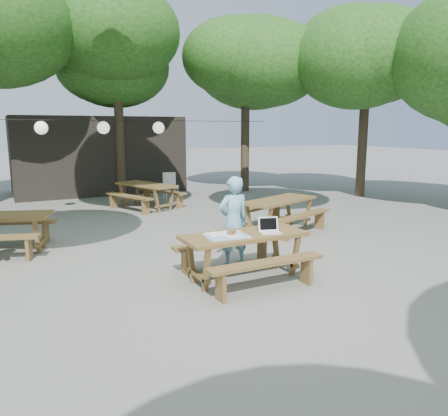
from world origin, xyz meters
TOP-DOWN VIEW (x-y plane):
  - ground at (0.00, 0.00)m, footprint 80.00×80.00m
  - pavilion at (0.50, 10.50)m, footprint 6.00×3.00m
  - main_picnic_table at (0.50, -0.61)m, footprint 2.00×1.58m
  - picnic_table_ne at (2.94, 1.95)m, footprint 2.33×2.14m
  - picnic_table_far_e at (1.01, 6.16)m, footprint 2.17×2.35m
  - woman at (0.69, 0.10)m, footprint 0.58×0.39m
  - plastic_chair at (2.25, 7.40)m, footprint 0.49×0.49m
  - laptop at (0.91, -0.70)m, footprint 0.39×0.34m
  - tabletop_clutter at (0.20, -0.59)m, footprint 0.71×0.62m
  - paper_lanterns at (-0.19, 6.00)m, footprint 9.00×0.34m

SIDE VIEW (x-z plane):
  - ground at x=0.00m, z-range 0.00..0.00m
  - plastic_chair at x=2.25m, z-range -0.19..0.71m
  - main_picnic_table at x=0.50m, z-range 0.01..0.76m
  - picnic_table_ne at x=2.94m, z-range 0.01..0.76m
  - picnic_table_far_e at x=1.01m, z-range 0.01..0.76m
  - tabletop_clutter at x=0.20m, z-range 0.72..0.80m
  - woman at x=0.69m, z-range 0.00..1.59m
  - laptop at x=0.91m, z-range 0.69..0.93m
  - pavilion at x=0.50m, z-range 0.00..2.80m
  - paper_lanterns at x=-0.19m, z-range 2.21..2.59m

